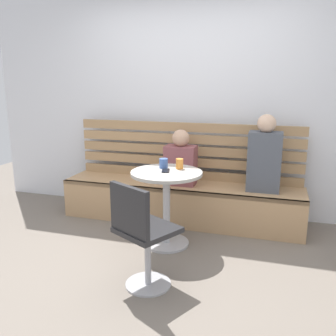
{
  "coord_description": "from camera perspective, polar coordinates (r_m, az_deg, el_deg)",
  "views": [
    {
      "loc": [
        1.01,
        -2.6,
        1.58
      ],
      "look_at": [
        0.02,
        0.66,
        0.75
      ],
      "focal_mm": 38.76,
      "sensor_mm": 36.0,
      "label": 1
    }
  ],
  "objects": [
    {
      "name": "phone_on_table",
      "position": [
        3.42,
        -0.37,
        -0.45
      ],
      "size": [
        0.1,
        0.15,
        0.01
      ],
      "primitive_type": "cube",
      "rotation": [
        0.0,
        0.0,
        0.24
      ],
      "color": "black",
      "rests_on": "cafe_table"
    },
    {
      "name": "booth_bench",
      "position": [
        4.16,
        1.96,
        -5.4
      ],
      "size": [
        2.7,
        0.52,
        0.44
      ],
      "color": "tan",
      "rests_on": "ground"
    },
    {
      "name": "cup_mug_blue",
      "position": [
        3.54,
        -0.71,
        0.74
      ],
      "size": [
        0.08,
        0.08,
        0.09
      ],
      "primitive_type": "cylinder",
      "color": "#3D5B9E",
      "rests_on": "cafe_table"
    },
    {
      "name": "cup_tumbler_orange",
      "position": [
        3.51,
        1.83,
        0.67
      ],
      "size": [
        0.07,
        0.07,
        0.1
      ],
      "primitive_type": "cylinder",
      "color": "orange",
      "rests_on": "cafe_table"
    },
    {
      "name": "white_chair",
      "position": [
        2.77,
        -4.25,
        -10.11
      ],
      "size": [
        0.54,
        0.54,
        0.85
      ],
      "color": "#ADADB2",
      "rests_on": "ground"
    },
    {
      "name": "booth_backrest",
      "position": [
        4.24,
        2.87,
        2.74
      ],
      "size": [
        2.65,
        0.04,
        0.66
      ],
      "color": "#A68157",
      "rests_on": "booth_bench"
    },
    {
      "name": "cafe_table",
      "position": [
        3.48,
        -0.23,
        -4.09
      ],
      "size": [
        0.68,
        0.68,
        0.74
      ],
      "color": "#ADADB2",
      "rests_on": "ground"
    },
    {
      "name": "ground",
      "position": [
        3.21,
        -3.84,
        -15.87
      ],
      "size": [
        8.0,
        8.0,
        0.0
      ],
      "primitive_type": "plane",
      "color": "#70665B"
    },
    {
      "name": "back_wall",
      "position": [
        4.36,
        3.63,
        11.94
      ],
      "size": [
        5.2,
        0.1,
        2.9
      ],
      "primitive_type": "cube",
      "color": "silver",
      "rests_on": "ground"
    },
    {
      "name": "person_child_left",
      "position": [
        4.02,
        2.0,
        1.18
      ],
      "size": [
        0.34,
        0.22,
        0.62
      ],
      "color": "brown",
      "rests_on": "booth_bench"
    },
    {
      "name": "person_adult",
      "position": [
        3.89,
        14.94,
        1.69
      ],
      "size": [
        0.34,
        0.22,
        0.81
      ],
      "color": "#4C515B",
      "rests_on": "booth_bench"
    }
  ]
}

